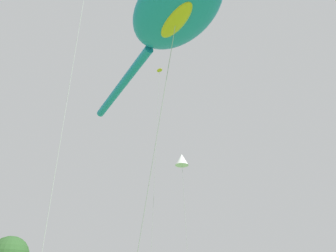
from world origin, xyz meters
name	(u,v)px	position (x,y,z in m)	size (l,w,h in m)	color
big_show_kite	(171,18)	(-2.21, 5.54, 11.68)	(6.63, 11.37, 12.31)	#1E8CBF
small_kite_diamond_red	(182,160)	(8.07, 11.75, 10.05)	(2.48, 1.37, 10.51)	white
small_kite_tiny_distant	(159,91)	(6.39, 12.68, 15.50)	(3.42, 3.37, 17.25)	yellow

